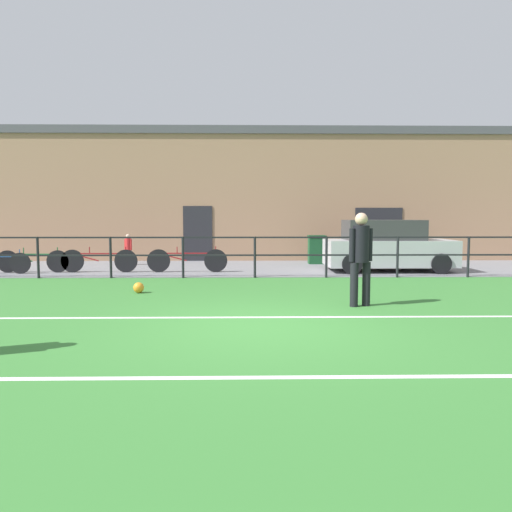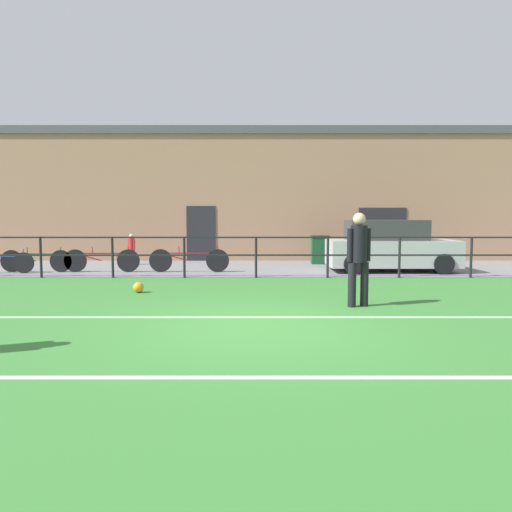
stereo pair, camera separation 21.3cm
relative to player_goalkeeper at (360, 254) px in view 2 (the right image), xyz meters
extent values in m
cube|color=#387A33|center=(-1.94, -1.66, -1.03)|extent=(60.00, 44.00, 0.04)
cube|color=white|center=(-1.94, -1.00, -1.01)|extent=(36.00, 0.11, 0.00)
cube|color=white|center=(-1.94, -4.10, -1.01)|extent=(36.00, 0.11, 0.00)
cube|color=slate|center=(-1.94, 6.84, -1.00)|extent=(48.00, 5.00, 0.02)
cylinder|color=black|center=(-7.94, 4.34, -0.44)|extent=(0.07, 0.07, 1.15)
cylinder|color=black|center=(-5.94, 4.34, -0.44)|extent=(0.07, 0.07, 1.15)
cylinder|color=black|center=(-3.94, 4.34, -0.44)|extent=(0.07, 0.07, 1.15)
cylinder|color=black|center=(-1.94, 4.34, -0.44)|extent=(0.07, 0.07, 1.15)
cylinder|color=black|center=(0.06, 4.34, -0.44)|extent=(0.07, 0.07, 1.15)
cylinder|color=black|center=(2.06, 4.34, -0.44)|extent=(0.07, 0.07, 1.15)
cylinder|color=black|center=(4.06, 4.34, -0.44)|extent=(0.07, 0.07, 1.15)
cube|color=black|center=(-1.94, 4.34, 0.12)|extent=(36.00, 0.04, 0.04)
cube|color=black|center=(-1.94, 4.34, -0.38)|extent=(36.00, 0.04, 0.04)
cube|color=#A37A5B|center=(-1.94, 10.54, 1.39)|extent=(28.00, 2.40, 4.80)
cube|color=#232328|center=(-4.03, 9.33, 0.04)|extent=(1.10, 0.04, 2.10)
cube|color=#232328|center=(2.86, 9.33, 0.48)|extent=(1.80, 0.04, 1.10)
cube|color=#4C4C51|center=(-1.94, 10.54, 3.94)|extent=(28.00, 2.56, 0.30)
cylinder|color=black|center=(-0.13, -0.04, -0.59)|extent=(0.15, 0.15, 0.84)
cylinder|color=black|center=(0.13, 0.04, -0.59)|extent=(0.15, 0.15, 0.84)
cylinder|color=black|center=(0.00, 0.00, 0.18)|extent=(0.31, 0.31, 0.70)
sphere|color=tan|center=(0.00, 0.00, 0.65)|extent=(0.24, 0.24, 0.24)
cylinder|color=black|center=(-0.18, -0.06, 0.16)|extent=(0.11, 0.11, 0.62)
cylinder|color=black|center=(0.18, 0.06, 0.16)|extent=(0.11, 0.11, 0.62)
sphere|color=orange|center=(-4.59, 1.68, -0.89)|extent=(0.24, 0.24, 0.24)
cylinder|color=#232D4C|center=(-6.22, 7.78, -0.73)|extent=(0.09, 0.09, 0.51)
cylinder|color=#232D4C|center=(-6.37, 7.83, -0.73)|extent=(0.09, 0.09, 0.51)
cylinder|color=red|center=(-6.30, 7.81, -0.27)|extent=(0.19, 0.19, 0.42)
sphere|color=beige|center=(-6.30, 7.81, 0.02)|extent=(0.14, 0.14, 0.14)
cylinder|color=red|center=(-6.19, 7.77, -0.28)|extent=(0.07, 0.07, 0.38)
cylinder|color=red|center=(-6.41, 7.85, -0.28)|extent=(0.07, 0.07, 0.38)
cube|color=#B7B7BC|center=(2.23, 5.78, -0.42)|extent=(3.87, 1.65, 0.80)
cube|color=#373738|center=(2.04, 5.78, 0.28)|extent=(2.32, 1.39, 0.61)
cylinder|color=black|center=(0.92, 4.99, -0.69)|extent=(0.60, 0.18, 0.60)
cylinder|color=black|center=(3.54, 4.99, -0.69)|extent=(0.60, 0.18, 0.60)
cylinder|color=black|center=(0.92, 6.58, -0.69)|extent=(0.60, 0.18, 0.60)
cylinder|color=black|center=(3.54, 6.58, -0.69)|extent=(0.60, 0.18, 0.60)
cylinder|color=black|center=(-4.84, 5.54, -0.64)|extent=(0.70, 0.04, 0.70)
cylinder|color=black|center=(-3.11, 5.54, -0.64)|extent=(0.70, 0.04, 0.70)
cube|color=maroon|center=(-3.97, 5.54, -0.41)|extent=(1.35, 0.04, 0.04)
cube|color=maroon|center=(-4.41, 5.54, -0.53)|extent=(0.84, 0.03, 0.25)
cylinder|color=maroon|center=(-4.28, 5.54, -0.31)|extent=(0.03, 0.03, 0.20)
cylinder|color=maroon|center=(-3.11, 5.54, -0.34)|extent=(0.03, 0.03, 0.28)
cylinder|color=black|center=(-8.86, 5.24, -0.68)|extent=(0.62, 0.04, 0.62)
cylinder|color=#234C99|center=(-8.86, 5.24, -0.41)|extent=(0.03, 0.03, 0.28)
cylinder|color=black|center=(-9.37, 5.54, -0.66)|extent=(0.67, 0.04, 0.67)
cylinder|color=black|center=(-7.87, 5.54, -0.66)|extent=(0.67, 0.04, 0.67)
cube|color=#1E6633|center=(-8.62, 5.54, -0.44)|extent=(1.17, 0.04, 0.04)
cube|color=#1E6633|center=(-8.99, 5.54, -0.55)|extent=(0.73, 0.03, 0.24)
cylinder|color=#1E6633|center=(-8.88, 5.54, -0.34)|extent=(0.03, 0.03, 0.20)
cylinder|color=#1E6633|center=(-7.87, 5.54, -0.37)|extent=(0.03, 0.03, 0.28)
cylinder|color=black|center=(-7.43, 5.54, -0.64)|extent=(0.69, 0.04, 0.69)
cylinder|color=black|center=(-5.82, 5.54, -0.64)|extent=(0.69, 0.04, 0.69)
cube|color=maroon|center=(-6.63, 5.54, -0.42)|extent=(1.26, 0.04, 0.04)
cube|color=maroon|center=(-7.03, 5.54, -0.53)|extent=(0.78, 0.03, 0.25)
cylinder|color=maroon|center=(-6.91, 5.54, -0.32)|extent=(0.03, 0.03, 0.20)
cylinder|color=maroon|center=(-5.82, 5.54, -0.35)|extent=(0.03, 0.03, 0.28)
cube|color=#194C28|center=(0.34, 8.15, -0.52)|extent=(0.59, 0.50, 0.93)
cube|color=#143D20|center=(0.34, 8.15, -0.02)|extent=(0.63, 0.53, 0.08)
cube|color=#33383D|center=(3.69, 8.81, -0.52)|extent=(0.50, 0.42, 0.95)
cube|color=#282C30|center=(3.69, 8.81, 0.00)|extent=(0.53, 0.45, 0.08)
camera|label=1|loc=(-2.15, -9.14, 0.70)|focal=34.13mm
camera|label=2|loc=(-1.94, -9.15, 0.70)|focal=34.13mm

